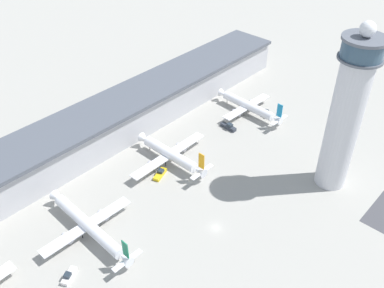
# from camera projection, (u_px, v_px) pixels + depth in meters

# --- Properties ---
(ground_plane) EXTENTS (1000.00, 1000.00, 0.00)m
(ground_plane) POSITION_uv_depth(u_px,v_px,m) (216.00, 228.00, 151.87)
(ground_plane) COLOR #9E9B93
(terminal_building) EXTENTS (232.92, 25.00, 16.83)m
(terminal_building) POSITION_uv_depth(u_px,v_px,m) (92.00, 132.00, 184.73)
(terminal_building) COLOR #B2B2B7
(terminal_building) RESTS_ON ground
(control_tower) EXTENTS (15.03, 15.03, 66.28)m
(control_tower) POSITION_uv_depth(u_px,v_px,m) (346.00, 113.00, 152.39)
(control_tower) COLOR silver
(control_tower) RESTS_ON ground
(airplane_gate_bravo) EXTENTS (35.75, 44.50, 12.75)m
(airplane_gate_bravo) POSITION_uv_depth(u_px,v_px,m) (88.00, 226.00, 147.21)
(airplane_gate_bravo) COLOR silver
(airplane_gate_bravo) RESTS_ON ground
(airplane_gate_charlie) EXTENTS (40.17, 36.79, 13.65)m
(airplane_gate_charlie) POSITION_uv_depth(u_px,v_px,m) (170.00, 154.00, 178.58)
(airplane_gate_charlie) COLOR white
(airplane_gate_charlie) RESTS_ON ground
(airplane_gate_delta) EXTENTS (31.55, 38.35, 12.97)m
(airplane_gate_delta) POSITION_uv_depth(u_px,v_px,m) (248.00, 106.00, 209.62)
(airplane_gate_delta) COLOR white
(airplane_gate_delta) RESTS_ON ground
(service_truck_catering) EXTENTS (8.11, 4.98, 2.41)m
(service_truck_catering) POSITION_uv_depth(u_px,v_px,m) (160.00, 174.00, 174.09)
(service_truck_catering) COLOR black
(service_truck_catering) RESTS_ON ground
(service_truck_fuel) EXTENTS (7.01, 5.02, 2.66)m
(service_truck_fuel) POSITION_uv_depth(u_px,v_px,m) (69.00, 276.00, 134.57)
(service_truck_fuel) COLOR black
(service_truck_fuel) RESTS_ON ground
(service_truck_baggage) EXTENTS (2.66, 8.37, 3.06)m
(service_truck_baggage) POSITION_uv_depth(u_px,v_px,m) (229.00, 127.00, 200.86)
(service_truck_baggage) COLOR black
(service_truck_baggage) RESTS_ON ground
(service_truck_water) EXTENTS (5.59, 6.32, 3.17)m
(service_truck_water) POSITION_uv_depth(u_px,v_px,m) (266.00, 113.00, 210.06)
(service_truck_water) COLOR black
(service_truck_water) RESTS_ON ground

